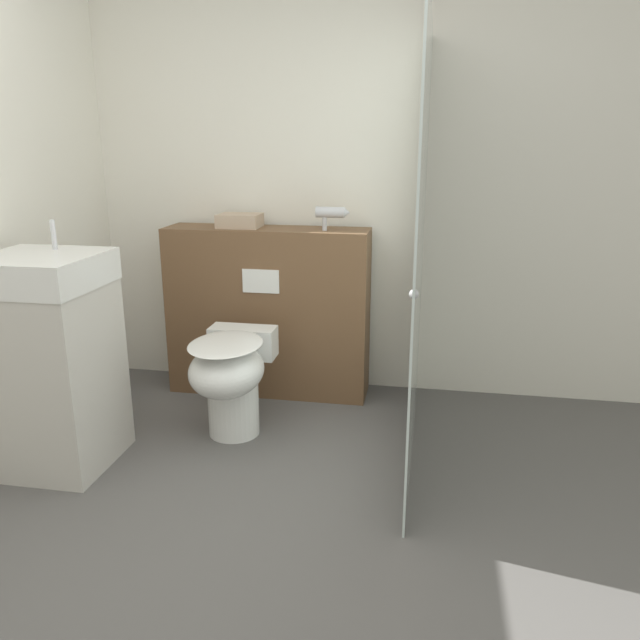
# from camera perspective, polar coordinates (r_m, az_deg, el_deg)

# --- Properties ---
(ground_plane) EXTENTS (12.00, 12.00, 0.00)m
(ground_plane) POSITION_cam_1_polar(r_m,az_deg,el_deg) (2.42, -11.83, -23.89)
(ground_plane) COLOR #565451
(wall_back) EXTENTS (8.00, 0.06, 2.50)m
(wall_back) POSITION_cam_1_polar(r_m,az_deg,el_deg) (3.91, -1.13, 11.87)
(wall_back) COLOR silver
(wall_back) RESTS_ON ground_plane
(partition_panel) EXTENTS (1.24, 0.32, 1.04)m
(partition_panel) POSITION_cam_1_polar(r_m,az_deg,el_deg) (3.87, -4.73, 0.77)
(partition_panel) COLOR brown
(partition_panel) RESTS_ON ground_plane
(shower_glass) EXTENTS (0.04, 1.60, 2.10)m
(shower_glass) POSITION_cam_1_polar(r_m,az_deg,el_deg) (3.03, 9.13, 6.55)
(shower_glass) COLOR silver
(shower_glass) RESTS_ON ground_plane
(toilet) EXTENTS (0.38, 0.62, 0.55)m
(toilet) POSITION_cam_1_polar(r_m,az_deg,el_deg) (3.34, -8.17, -5.04)
(toilet) COLOR white
(toilet) RESTS_ON ground_plane
(sink_vanity) EXTENTS (0.53, 0.53, 1.18)m
(sink_vanity) POSITION_cam_1_polar(r_m,az_deg,el_deg) (3.25, -23.39, -3.54)
(sink_vanity) COLOR beige
(sink_vanity) RESTS_ON ground_plane
(hair_drier) EXTENTS (0.20, 0.06, 0.14)m
(hair_drier) POSITION_cam_1_polar(r_m,az_deg,el_deg) (3.64, 1.06, 9.74)
(hair_drier) COLOR #B7B7BC
(hair_drier) RESTS_ON partition_panel
(folded_towel) EXTENTS (0.25, 0.20, 0.08)m
(folded_towel) POSITION_cam_1_polar(r_m,az_deg,el_deg) (3.81, -7.34, 9.00)
(folded_towel) COLOR tan
(folded_towel) RESTS_ON partition_panel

